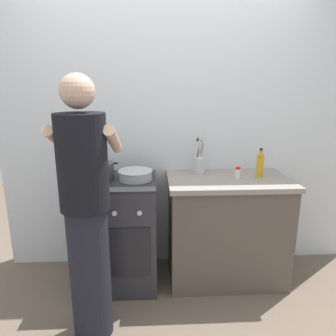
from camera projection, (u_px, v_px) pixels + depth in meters
name	position (u px, v px, depth m)	size (l,w,h in m)	color
ground	(163.00, 288.00, 2.61)	(6.00, 6.00, 0.00)	#6B5B4C
back_wall	(183.00, 130.00, 2.79)	(3.20, 0.10, 2.50)	silver
countertop	(226.00, 228.00, 2.67)	(1.00, 0.60, 0.90)	brown
stove_range	(120.00, 231.00, 2.62)	(0.60, 0.62, 0.90)	#2D2D33
pot	(101.00, 171.00, 2.52)	(0.28, 0.21, 0.13)	#38383D
mixing_bowl	(135.00, 174.00, 2.50)	(0.28, 0.28, 0.08)	#B7B7BC
utensil_crock	(199.00, 162.00, 2.67)	(0.10, 0.10, 0.33)	silver
spice_bottle	(238.00, 173.00, 2.53)	(0.04, 0.04, 0.10)	silver
oil_bottle	(260.00, 165.00, 2.56)	(0.06, 0.06, 0.24)	gold
person	(86.00, 214.00, 1.94)	(0.41, 0.50, 1.70)	black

